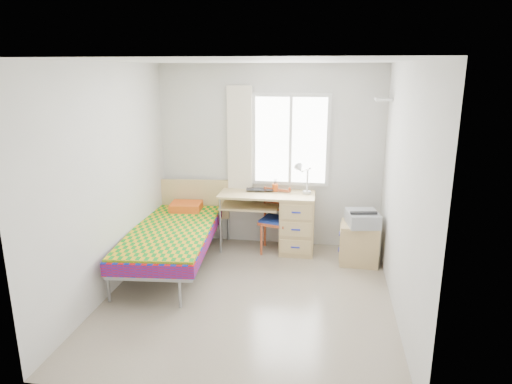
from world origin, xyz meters
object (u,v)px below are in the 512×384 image
at_px(cabinet, 359,243).
at_px(chair, 277,216).
at_px(bed, 174,233).
at_px(desk, 292,220).
at_px(printer, 363,218).

bearing_deg(cabinet, chair, 168.94).
height_order(bed, desk, bed).
bearing_deg(cabinet, bed, -166.29).
height_order(bed, printer, bed).
relative_size(desk, chair, 1.48).
height_order(cabinet, printer, printer).
bearing_deg(printer, chair, 155.40).
bearing_deg(desk, bed, -152.88).
height_order(chair, cabinet, chair).
xyz_separation_m(desk, cabinet, (0.92, -0.29, -0.18)).
xyz_separation_m(desk, chair, (-0.22, -0.02, 0.06)).
height_order(bed, cabinet, bed).
xyz_separation_m(cabinet, printer, (0.02, -0.04, 0.37)).
bearing_deg(chair, bed, -133.67).
distance_m(desk, cabinet, 0.98).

